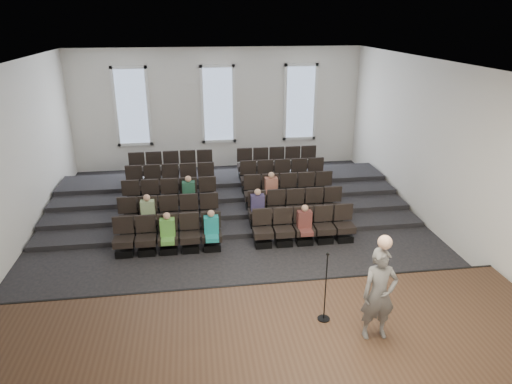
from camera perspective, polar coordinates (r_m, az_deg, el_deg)
ground at (r=13.62m, az=-2.55°, el=-5.76°), size 14.00×14.00×0.00m
ceiling at (r=12.19m, az=-2.95°, el=15.73°), size 12.00×14.00×0.02m
wall_back at (r=19.49m, az=-4.75°, el=10.29°), size 12.00×0.04×5.00m
wall_front at (r=6.35m, az=3.56°, el=-14.13°), size 12.00×0.04×5.00m
wall_left at (r=13.55m, az=-29.00°, el=2.79°), size 0.04×14.00×5.00m
wall_right at (r=14.50m, az=21.77°, el=5.03°), size 0.04×14.00×5.00m
stage at (r=9.22m, az=0.74°, el=-18.72°), size 11.80×3.60×0.50m
stage_lip at (r=10.63m, az=-0.75°, el=-12.64°), size 11.80×0.06×0.52m
risers at (r=16.42m, az=-3.66°, el=-0.16°), size 11.80×4.80×0.60m
seating_rows at (r=14.73m, az=-3.19°, el=-0.70°), size 6.80×4.70×1.67m
windows at (r=19.38m, az=-4.76°, el=10.83°), size 8.44×0.10×3.24m
audience at (r=13.52m, az=-4.26°, el=-2.21°), size 4.85×2.64×1.10m
speaker at (r=8.83m, az=15.12°, el=-12.26°), size 0.67×0.44×1.82m
mic_stand at (r=9.30m, az=8.60°, el=-13.21°), size 0.25×0.25×1.51m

